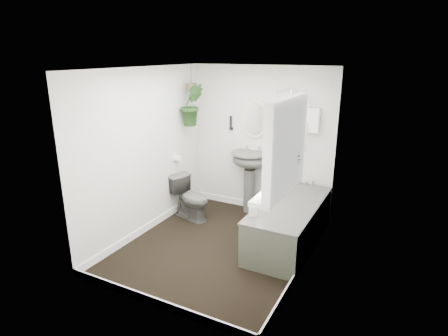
% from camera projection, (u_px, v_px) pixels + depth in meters
% --- Properties ---
extents(floor, '(2.30, 2.80, 0.02)m').
position_uv_depth(floor, '(219.00, 246.00, 5.00)').
color(floor, black).
rests_on(floor, ground).
extents(ceiling, '(2.30, 2.80, 0.02)m').
position_uv_depth(ceiling, '(218.00, 67.00, 4.31)').
color(ceiling, white).
rests_on(ceiling, ground).
extents(wall_back, '(2.30, 0.02, 2.30)m').
position_uv_depth(wall_back, '(261.00, 141.00, 5.85)').
color(wall_back, silver).
rests_on(wall_back, ground).
extents(wall_front, '(2.30, 0.02, 2.30)m').
position_uv_depth(wall_front, '(147.00, 202.00, 3.46)').
color(wall_front, silver).
rests_on(wall_front, ground).
extents(wall_left, '(0.02, 2.80, 2.30)m').
position_uv_depth(wall_left, '(145.00, 152.00, 5.17)').
color(wall_left, silver).
rests_on(wall_left, ground).
extents(wall_right, '(0.02, 2.80, 2.30)m').
position_uv_depth(wall_right, '(310.00, 177.00, 4.15)').
color(wall_right, silver).
rests_on(wall_right, ground).
extents(skirting, '(2.30, 2.80, 0.10)m').
position_uv_depth(skirting, '(219.00, 242.00, 4.98)').
color(skirting, white).
rests_on(skirting, floor).
extents(bathtub, '(0.72, 1.72, 0.58)m').
position_uv_depth(bathtub, '(289.00, 224.00, 4.99)').
color(bathtub, '#464641').
rests_on(bathtub, floor).
extents(bath_screen, '(0.04, 0.72, 1.40)m').
position_uv_depth(bath_screen, '(281.00, 141.00, 5.25)').
color(bath_screen, silver).
rests_on(bath_screen, bathtub).
extents(shower_box, '(0.20, 0.10, 0.35)m').
position_uv_depth(shower_box, '(312.00, 120.00, 5.32)').
color(shower_box, white).
rests_on(shower_box, wall_back).
extents(oval_mirror, '(0.46, 0.03, 0.62)m').
position_uv_depth(oval_mirror, '(254.00, 118.00, 5.76)').
color(oval_mirror, beige).
rests_on(oval_mirror, wall_back).
extents(wall_sconce, '(0.04, 0.04, 0.22)m').
position_uv_depth(wall_sconce, '(231.00, 123.00, 5.96)').
color(wall_sconce, black).
rests_on(wall_sconce, wall_back).
extents(toilet_roll_holder, '(0.11, 0.11, 0.11)m').
position_uv_depth(toilet_roll_holder, '(178.00, 158.00, 5.81)').
color(toilet_roll_holder, white).
rests_on(toilet_roll_holder, wall_left).
extents(window_recess, '(0.08, 1.00, 0.90)m').
position_uv_depth(window_recess, '(287.00, 146.00, 3.44)').
color(window_recess, white).
rests_on(window_recess, wall_right).
extents(window_sill, '(0.18, 1.00, 0.04)m').
position_uv_depth(window_sill, '(277.00, 188.00, 3.59)').
color(window_sill, white).
rests_on(window_sill, wall_right).
extents(window_blinds, '(0.01, 0.86, 0.76)m').
position_uv_depth(window_blinds, '(282.00, 146.00, 3.46)').
color(window_blinds, white).
rests_on(window_blinds, wall_right).
extents(toilet, '(0.73, 0.53, 0.66)m').
position_uv_depth(toilet, '(191.00, 198.00, 5.76)').
color(toilet, '#464641').
rests_on(toilet, floor).
extents(pedestal_sink, '(0.68, 0.62, 1.00)m').
position_uv_depth(pedestal_sink, '(250.00, 182.00, 5.95)').
color(pedestal_sink, '#464641').
rests_on(pedestal_sink, floor).
extents(sill_plant, '(0.27, 0.25, 0.27)m').
position_uv_depth(sill_plant, '(291.00, 165.00, 3.79)').
color(sill_plant, black).
rests_on(sill_plant, window_sill).
extents(hanging_plant, '(0.46, 0.45, 0.65)m').
position_uv_depth(hanging_plant, '(192.00, 105.00, 5.72)').
color(hanging_plant, black).
rests_on(hanging_plant, ceiling).
extents(soap_bottle, '(0.13, 0.13, 0.21)m').
position_uv_depth(soap_bottle, '(253.00, 208.00, 4.50)').
color(soap_bottle, black).
rests_on(soap_bottle, bathtub).
extents(hanging_pot, '(0.16, 0.16, 0.12)m').
position_uv_depth(hanging_pot, '(191.00, 87.00, 5.65)').
color(hanging_pot, '#4B3C2A').
rests_on(hanging_pot, ceiling).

